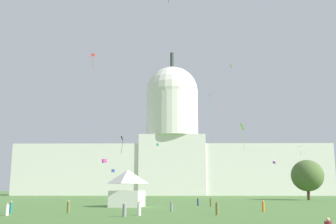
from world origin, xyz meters
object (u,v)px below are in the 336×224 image
person_olive_front_center (69,207)px  kite_black_low (122,141)px  capitol_building (172,151)px  person_navy_near_tent (198,202)px  person_grey_near_tree_east (125,210)px  kite_blue_low (113,171)px  person_orange_lawn_far_right (263,206)px  kite_lime_low (242,129)px  kite_magenta_low (104,161)px  person_olive_front_right (217,209)px  kite_green_low (301,148)px  kite_white_mid (211,97)px  tree_east_mid (307,176)px  person_grey_edge_east (171,207)px  kite_orange_high (231,66)px  event_tent (127,188)px  person_white_mid_center (139,209)px  kite_violet_low (274,162)px  person_olive_aisle_center (211,203)px  kite_red_high (93,57)px  person_white_deep_crowd (7,210)px  kite_turquoise_mid (158,145)px  person_teal_front_left (11,207)px

person_olive_front_center → kite_black_low: 35.34m
capitol_building → person_navy_near_tent: 109.98m
person_grey_near_tree_east → kite_blue_low: 78.16m
person_orange_lawn_far_right → kite_lime_low: 17.59m
kite_black_low → kite_magenta_low: bearing=-143.7°
kite_magenta_low → kite_blue_low: kite_magenta_low is taller
capitol_building → person_olive_front_right: (6.35, -134.04, -19.87)m
kite_black_low → kite_green_low: size_ratio=1.57×
person_olive_front_right → kite_green_low: bearing=47.7°
person_olive_front_right → kite_black_low: (-17.15, 36.38, 12.96)m
kite_magenta_low → kite_white_mid: bearing=42.9°
kite_black_low → kite_lime_low: bearing=74.0°
person_olive_front_right → kite_lime_low: size_ratio=0.36×
tree_east_mid → person_olive_front_center: bearing=-131.5°
person_grey_edge_east → person_navy_near_tent: (4.93, 18.12, 0.03)m
person_grey_near_tree_east → kite_orange_high: size_ratio=1.30×
event_tent → kite_blue_low: 53.35m
kite_blue_low → person_grey_near_tree_east: bearing=101.7°
person_navy_near_tent → person_white_mid_center: (-8.90, -26.89, 0.06)m
kite_magenta_low → kite_violet_low: 60.16m
tree_east_mid → person_white_mid_center: (-42.39, -63.81, -6.05)m
person_olive_front_right → capitol_building: bearing=76.8°
kite_magenta_low → person_olive_aisle_center: bearing=-2.4°
person_orange_lawn_far_right → kite_red_high: kite_red_high is taller
capitol_building → person_grey_edge_east: 127.71m
capitol_building → kite_red_high: 89.44m
person_white_mid_center → kite_orange_high: kite_orange_high is taller
kite_magenta_low → kite_blue_low: size_ratio=1.67×
kite_blue_low → person_navy_near_tent: bearing=118.4°
person_grey_edge_east → kite_orange_high: size_ratio=1.17×
person_olive_aisle_center → person_grey_near_tree_east: person_grey_near_tree_east is taller
kite_white_mid → person_white_deep_crowd: bearing=133.8°
tree_east_mid → person_white_deep_crowd: bearing=-132.6°
event_tent → kite_green_low: (45.18, 41.24, 11.28)m
capitol_building → person_grey_near_tree_east: 138.58m
person_olive_aisle_center → kite_magenta_low: 51.97m
person_grey_edge_east → kite_violet_low: size_ratio=1.35×
person_navy_near_tent → person_olive_front_center: person_olive_front_center is taller
person_grey_edge_east → kite_magenta_low: size_ratio=0.96×
kite_orange_high → person_white_deep_crowd: bearing=-0.9°
person_white_deep_crowd → kite_blue_low: 75.18m
tree_east_mid → kite_black_low: 56.79m
person_orange_lawn_far_right → person_olive_front_center: (-27.35, -3.98, 0.03)m
person_grey_near_tree_east → kite_magenta_low: 70.78m
kite_turquoise_mid → person_grey_edge_east: bearing=-27.1°
kite_red_high → kite_lime_low: kite_red_high is taller
person_grey_edge_east → person_teal_front_left: bearing=-77.0°
person_olive_front_right → kite_lime_low: 24.36m
kite_blue_low → kite_violet_low: bearing=-163.4°
person_grey_near_tree_east → kite_turquoise_mid: kite_turquoise_mid is taller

